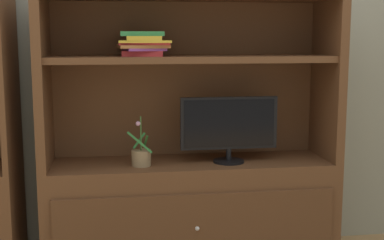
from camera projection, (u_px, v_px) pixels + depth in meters
painted_rear_wall at (183, 28)px, 3.31m from camera, size 6.00×0.10×2.80m
media_console at (191, 183)px, 3.12m from camera, size 1.68×0.49×1.59m
tv_monitor at (229, 126)px, 3.03m from camera, size 0.56×0.18×0.38m
potted_plant at (141, 157)px, 2.97m from camera, size 0.14×0.13×0.28m
magazine_stack at (144, 44)px, 2.95m from camera, size 0.31×0.35×0.13m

